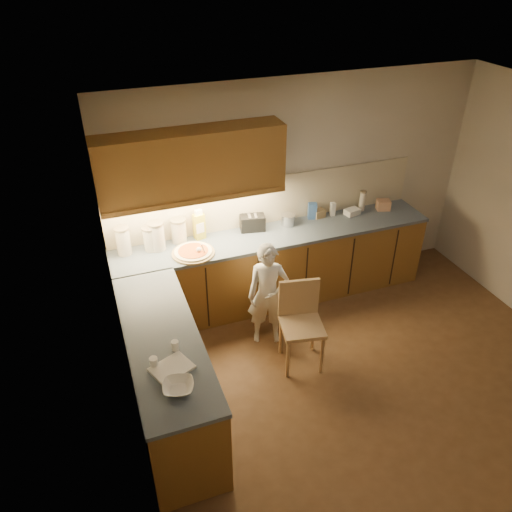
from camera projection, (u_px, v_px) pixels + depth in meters
name	position (u px, v px, depth m)	size (l,w,h in m)	color
room	(397.00, 242.00, 4.11)	(4.54, 4.50, 2.62)	#52341C
l_counter	(244.00, 297.00, 5.48)	(3.77, 2.62, 0.92)	brown
backsplash	(267.00, 200.00, 5.82)	(3.75, 0.02, 0.58)	beige
upper_cabinets	(191.00, 164.00, 5.09)	(1.95, 0.36, 0.73)	brown
pizza_on_board	(193.00, 252.00, 5.37)	(0.46, 0.46, 0.19)	tan
child	(268.00, 295.00, 5.29)	(0.44, 0.29, 1.20)	silver
wooden_chair	(301.00, 318.00, 5.06)	(0.49, 0.49, 0.93)	tan
mixing_bowl	(178.00, 387.00, 3.74)	(0.24, 0.24, 0.06)	white
canister_a	(123.00, 241.00, 5.29)	(0.16, 0.16, 0.32)	silver
canister_b	(150.00, 239.00, 5.38)	(0.16, 0.16, 0.28)	silver
canister_c	(157.00, 236.00, 5.37)	(0.18, 0.18, 0.33)	beige
canister_d	(179.00, 231.00, 5.51)	(0.18, 0.18, 0.29)	beige
oil_jug	(199.00, 225.00, 5.58)	(0.13, 0.11, 0.36)	gold
toaster	(253.00, 223.00, 5.78)	(0.31, 0.21, 0.19)	black
steel_pot	(288.00, 220.00, 5.89)	(0.18, 0.18, 0.14)	silver
blue_box	(312.00, 211.00, 6.01)	(0.10, 0.07, 0.20)	#355B9F
card_box_a	(319.00, 213.00, 6.07)	(0.14, 0.10, 0.10)	tan
white_bottle	(333.00, 209.00, 6.08)	(0.06, 0.06, 0.17)	silver
flat_pack	(352.00, 212.00, 6.14)	(0.18, 0.13, 0.07)	silver
tall_jar	(362.00, 201.00, 6.18)	(0.08, 0.08, 0.26)	beige
card_box_b	(383.00, 205.00, 6.23)	(0.16, 0.13, 0.13)	tan
dough_cloth	(172.00, 368.00, 3.92)	(0.31, 0.24, 0.02)	silver
spice_jar_a	(154.00, 362.00, 3.93)	(0.07, 0.07, 0.09)	white
spice_jar_b	(175.00, 345.00, 4.10)	(0.06, 0.06, 0.08)	white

